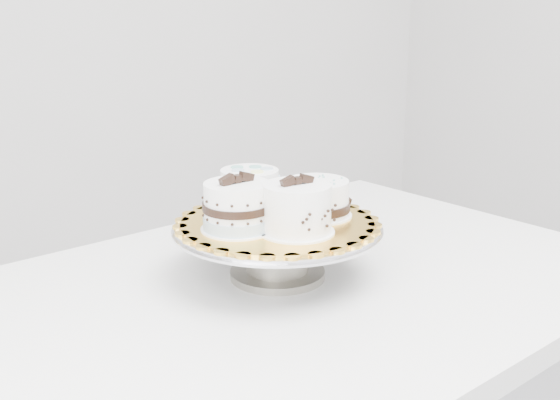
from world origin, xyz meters
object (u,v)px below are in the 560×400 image
cake_swirl (297,210)px  cake_ribbon (317,199)px  cake_banded (237,208)px  cake_board (277,223)px  cake_stand (277,241)px  cake_dots (250,190)px  table (289,332)px

cake_swirl → cake_ribbon: cake_swirl is taller
cake_banded → cake_ribbon: cake_banded is taller
cake_board → cake_swirl: cake_swirl is taller
cake_stand → cake_ribbon: bearing=-7.8°
cake_swirl → cake_banded: 0.09m
cake_board → cake_ribbon: 0.08m
cake_stand → cake_board: cake_board is taller
cake_dots → cake_ribbon: (0.08, -0.09, -0.01)m
table → cake_stand: size_ratio=3.61×
cake_board → cake_swirl: bearing=-94.8°
table → cake_banded: cake_banded is taller
cake_board → cake_swirl: size_ratio=2.67×
table → cake_dots: cake_dots is taller
cake_board → cake_banded: (-0.07, 0.00, 0.04)m
cake_board → table: bearing=-84.1°
cake_dots → cake_swirl: bearing=-85.8°
cake_dots → cake_ribbon: 0.11m
cake_stand → cake_board: (-0.00, -0.00, 0.03)m
cake_banded → cake_dots: 0.10m
table → cake_swirl: bearing=-112.2°
cake_stand → cake_ribbon: cake_ribbon is taller
cake_banded → cake_ribbon: bearing=-10.0°
cake_banded → cake_stand: bearing=-6.3°
cake_board → cake_dots: cake_dots is taller
table → cake_ribbon: cake_ribbon is taller
cake_banded → cake_board: bearing=-6.3°
cake_stand → cake_swirl: size_ratio=2.91×
cake_stand → cake_board: 0.03m
table → cake_board: bearing=88.8°
cake_board → cake_banded: size_ratio=2.72×
cake_ribbon → cake_board: bearing=170.8°
cake_board → cake_stand: bearing=76.0°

